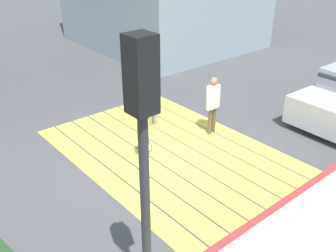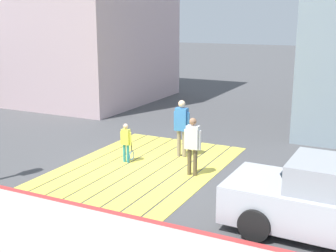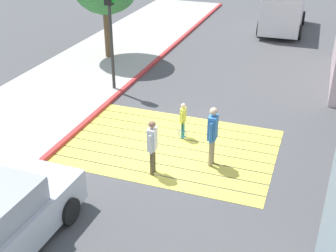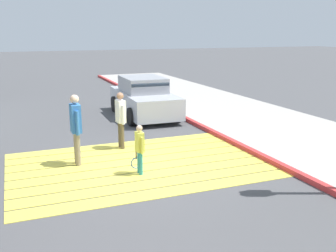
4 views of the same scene
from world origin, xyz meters
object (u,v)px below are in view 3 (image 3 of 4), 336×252
Objects in this scene: pedestrian_adult_lead at (213,132)px; pedestrian_child_with_racket at (183,119)px; pedestrian_adult_trailing at (152,144)px; traffic_light_corner at (110,15)px; van_down_street at (284,8)px.

pedestrian_adult_lead is 1.82m from pedestrian_child_with_racket.
pedestrian_adult_lead is 1.74m from pedestrian_adult_trailing.
pedestrian_adult_trailing is at bearing -145.16° from pedestrian_adult_lead.
traffic_light_corner is 2.33× the size of pedestrian_adult_lead.
pedestrian_adult_lead is 1.10× the size of pedestrian_adult_trailing.
traffic_light_corner is at bearing 141.38° from pedestrian_adult_lead.
pedestrian_adult_trailing is (3.59, -5.00, -2.08)m from traffic_light_corner.
van_down_street is 3.18× the size of pedestrian_adult_trailing.
pedestrian_adult_lead reaches higher than pedestrian_child_with_racket.
traffic_light_corner is at bearing -114.51° from van_down_street.
pedestrian_adult_lead is (5.02, -4.01, -1.98)m from traffic_light_corner.
pedestrian_child_with_racket is at bearing -36.33° from traffic_light_corner.
traffic_light_corner is at bearing 143.67° from pedestrian_child_with_racket.
van_down_street is 12.60m from traffic_light_corner.
pedestrian_adult_lead is at bearing -44.60° from pedestrian_child_with_racket.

